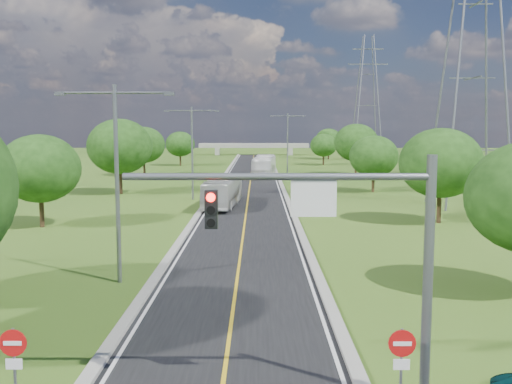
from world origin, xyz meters
TOP-DOWN VIEW (x-y plane):
  - ground at (0.00, 60.00)m, footprint 260.00×260.00m
  - road at (0.00, 66.00)m, footprint 8.00×150.00m
  - curb_left at (-4.25, 66.00)m, footprint 0.50×150.00m
  - curb_right at (4.25, 66.00)m, footprint 0.50×150.00m
  - signal_mast at (3.68, -1.00)m, footprint 8.54×0.33m
  - do_not_enter_left at (-5.60, -1.52)m, footprint 0.76×0.11m
  - do_not_enter_right at (5.00, -1.52)m, footprint 0.76×0.11m
  - speed_limit_sign at (5.20, 37.98)m, footprint 0.55×0.09m
  - overpass at (0.00, 140.00)m, footprint 30.00×3.00m
  - streetlight_near_left at (-6.00, 12.00)m, footprint 5.90×0.25m
  - streetlight_mid_left at (-6.00, 45.00)m, footprint 5.90×0.25m
  - streetlight_far_right at (6.00, 78.00)m, footprint 5.90×0.25m
  - power_tower_near at (22.00, 40.00)m, footprint 9.00×6.40m
  - power_tower_far at (26.00, 115.00)m, footprint 9.00×6.40m
  - tree_lb at (-16.00, 28.00)m, footprint 6.30×6.30m
  - tree_lc at (-15.00, 50.00)m, footprint 7.56×7.56m
  - tree_ld at (-17.00, 74.00)m, footprint 6.72×6.72m
  - tree_le at (-14.50, 98.00)m, footprint 5.88×5.88m
  - tree_rb at (16.00, 30.00)m, footprint 6.72×6.72m
  - tree_rc at (15.00, 52.00)m, footprint 5.88×5.88m
  - tree_rd at (17.00, 76.00)m, footprint 7.14×7.14m
  - tree_re at (14.50, 100.00)m, footprint 5.46×5.46m
  - tree_rf at (18.00, 120.00)m, footprint 6.30×6.30m
  - bus_outbound at (2.08, 72.07)m, footprint 3.94×12.37m
  - bus_inbound at (-2.37, 39.22)m, footprint 3.51×10.91m

SIDE VIEW (x-z plane):
  - ground at x=0.00m, z-range 0.00..0.00m
  - road at x=0.00m, z-range 0.00..0.06m
  - curb_left at x=-4.25m, z-range 0.00..0.22m
  - curb_right at x=4.25m, z-range 0.00..0.22m
  - bus_inbound at x=-2.37m, z-range 0.06..3.05m
  - speed_limit_sign at x=5.20m, z-range 0.40..2.80m
  - bus_outbound at x=2.08m, z-range 0.06..3.45m
  - do_not_enter_left at x=-5.60m, z-range 0.52..3.02m
  - do_not_enter_right at x=5.00m, z-range 0.52..3.02m
  - overpass at x=0.00m, z-range 0.81..4.01m
  - tree_re at x=14.50m, z-range 0.85..7.20m
  - tree_le at x=-14.50m, z-range 0.91..7.75m
  - tree_rc at x=15.00m, z-range 0.91..7.75m
  - tree_lb at x=-16.00m, z-range 0.98..8.31m
  - tree_rf at x=18.00m, z-range 0.98..8.31m
  - signal_mast at x=3.68m, z-range 1.31..8.51m
  - tree_ld at x=-17.00m, z-range 1.05..8.86m
  - tree_rb at x=16.00m, z-range 1.05..8.86m
  - tree_rd at x=17.00m, z-range 1.11..9.42m
  - tree_lc at x=-15.00m, z-range 1.18..9.97m
  - streetlight_near_left at x=-6.00m, z-range 0.94..10.94m
  - streetlight_mid_left at x=-6.00m, z-range 0.94..10.94m
  - streetlight_far_right at x=6.00m, z-range 0.94..10.94m
  - power_tower_near at x=22.00m, z-range 0.01..28.01m
  - power_tower_far at x=26.00m, z-range 0.01..28.01m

